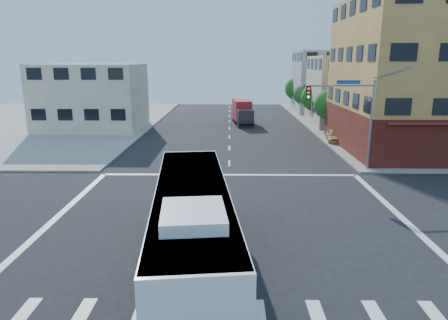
{
  "coord_description": "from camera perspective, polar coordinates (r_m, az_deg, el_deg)",
  "views": [
    {
      "loc": [
        -0.0,
        -19.5,
        8.38
      ],
      "look_at": [
        -0.33,
        4.6,
        2.38
      ],
      "focal_mm": 32.0,
      "sensor_mm": 36.0,
      "label": 1
    }
  ],
  "objects": [
    {
      "name": "street_tree_a",
      "position": [
        49.13,
        14.94,
        7.92
      ],
      "size": [
        3.6,
        3.6,
        5.53
      ],
      "color": "#332112",
      "rests_on": "ground"
    },
    {
      "name": "street_tree_d",
      "position": [
        72.55,
        10.39,
        10.2
      ],
      "size": [
        4.0,
        4.0,
        6.03
      ],
      "color": "#332112",
      "rests_on": "ground"
    },
    {
      "name": "street_tree_c",
      "position": [
        64.72,
        11.53,
        9.35
      ],
      "size": [
        3.4,
        3.4,
        5.29
      ],
      "color": "#332112",
      "rests_on": "ground"
    },
    {
      "name": "ground",
      "position": [
        21.22,
        0.73,
        -9.27
      ],
      "size": [
        120.0,
        120.0,
        0.0
      ],
      "primitive_type": "plane",
      "color": "black",
      "rests_on": "ground"
    },
    {
      "name": "building_west",
      "position": [
        52.51,
        -18.35,
        8.51
      ],
      "size": [
        12.06,
        10.06,
        8.0
      ],
      "color": "beige",
      "rests_on": "ground"
    },
    {
      "name": "street_tree_b",
      "position": [
        56.87,
        13.02,
        8.96
      ],
      "size": [
        3.8,
        3.8,
        5.79
      ],
      "color": "#332112",
      "rests_on": "ground"
    },
    {
      "name": "corner_building_ne",
      "position": [
        42.99,
        28.87,
        8.96
      ],
      "size": [
        18.1,
        15.44,
        14.0
      ],
      "color": "#CF954A",
      "rests_on": "ground"
    },
    {
      "name": "transit_bus",
      "position": [
        16.22,
        -4.51,
        -9.51
      ],
      "size": [
        4.24,
        13.51,
        3.93
      ],
      "rotation": [
        0.0,
        0.0,
        0.11
      ],
      "color": "black",
      "rests_on": "ground"
    },
    {
      "name": "parked_car",
      "position": [
        43.72,
        15.57,
        3.34
      ],
      "size": [
        2.16,
        4.22,
        1.38
      ],
      "primitive_type": "imported",
      "rotation": [
        0.0,
        0.0,
        -0.14
      ],
      "color": "tan",
      "rests_on": "ground"
    },
    {
      "name": "box_truck",
      "position": [
        54.35,
        2.67,
        6.75
      ],
      "size": [
        2.79,
        7.27,
        3.19
      ],
      "rotation": [
        0.0,
        0.0,
        0.11
      ],
      "color": "#26252B",
      "rests_on": "ground"
    },
    {
      "name": "signal_mast_ne",
      "position": [
        31.64,
        17.59,
        7.17
      ],
      "size": [
        7.91,
        1.13,
        8.07
      ],
      "color": "gray",
      "rests_on": "ground"
    },
    {
      "name": "building_east_near",
      "position": [
        56.24,
        18.6,
        9.32
      ],
      "size": [
        12.06,
        10.06,
        9.0
      ],
      "color": "#B6A78B",
      "rests_on": "ground"
    },
    {
      "name": "building_east_far",
      "position": [
        69.66,
        15.16,
        10.73
      ],
      "size": [
        12.06,
        10.06,
        10.0
      ],
      "color": "#9E9E99",
      "rests_on": "ground"
    }
  ]
}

